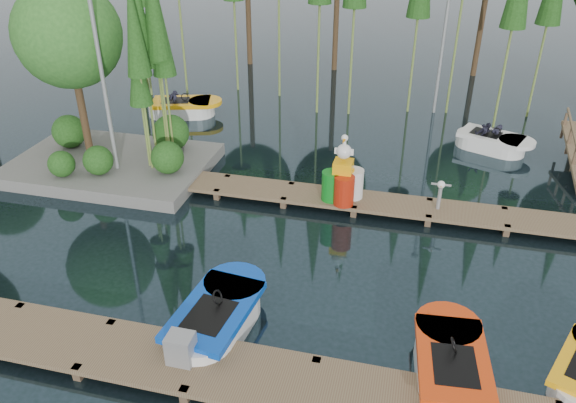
% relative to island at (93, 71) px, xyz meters
% --- Properties ---
extents(ground_plane, '(90.00, 90.00, 0.00)m').
position_rel_island_xyz_m(ground_plane, '(6.30, -3.29, -3.18)').
color(ground_plane, '#1A2930').
extents(near_dock, '(18.00, 1.50, 0.50)m').
position_rel_island_xyz_m(near_dock, '(6.30, -7.79, -2.95)').
color(near_dock, brown).
rests_on(near_dock, ground).
extents(far_dock, '(15.00, 1.20, 0.50)m').
position_rel_island_xyz_m(far_dock, '(7.30, -0.79, -2.95)').
color(far_dock, brown).
rests_on(far_dock, ground).
extents(island, '(6.20, 4.20, 6.75)m').
position_rel_island_xyz_m(island, '(0.00, 0.00, 0.00)').
color(island, slate).
rests_on(island, ground).
extents(lamp_island, '(0.30, 0.30, 7.25)m').
position_rel_island_xyz_m(lamp_island, '(0.80, -0.79, 1.08)').
color(lamp_island, gray).
rests_on(lamp_island, ground).
extents(lamp_rear, '(0.30, 0.30, 7.25)m').
position_rel_island_xyz_m(lamp_rear, '(10.30, 7.71, 1.08)').
color(lamp_rear, gray).
rests_on(lamp_rear, ground).
extents(boat_blue, '(1.65, 3.11, 1.00)m').
position_rel_island_xyz_m(boat_blue, '(6.21, -6.53, -2.89)').
color(boat_blue, white).
rests_on(boat_blue, ground).
extents(boat_red, '(1.54, 2.95, 0.96)m').
position_rel_island_xyz_m(boat_red, '(10.91, -6.71, -2.91)').
color(boat_red, white).
rests_on(boat_red, ground).
extents(boat_yellow_far, '(3.18, 2.08, 1.47)m').
position_rel_island_xyz_m(boat_yellow_far, '(0.52, 4.94, -2.87)').
color(boat_yellow_far, white).
rests_on(boat_yellow_far, ground).
extents(boat_white_far, '(2.94, 2.13, 1.27)m').
position_rel_island_xyz_m(boat_white_far, '(12.32, 4.42, -2.90)').
color(boat_white_far, white).
rests_on(boat_white_far, ground).
extents(utility_cabinet, '(0.50, 0.42, 0.61)m').
position_rel_island_xyz_m(utility_cabinet, '(6.00, -7.79, -2.58)').
color(utility_cabinet, gray).
rests_on(utility_cabinet, near_dock).
extents(yellow_barrel, '(0.60, 0.60, 0.90)m').
position_rel_island_xyz_m(yellow_barrel, '(7.91, -0.79, -2.44)').
color(yellow_barrel, '#FFAD0D').
rests_on(yellow_barrel, far_dock).
extents(drum_cluster, '(1.14, 1.04, 1.97)m').
position_rel_island_xyz_m(drum_cluster, '(7.92, -0.94, -2.31)').
color(drum_cluster, '#0D791B').
rests_on(drum_cluster, far_dock).
extents(seagull_post, '(0.53, 0.29, 0.85)m').
position_rel_island_xyz_m(seagull_post, '(10.57, -0.79, -2.31)').
color(seagull_post, gray).
rests_on(seagull_post, far_dock).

